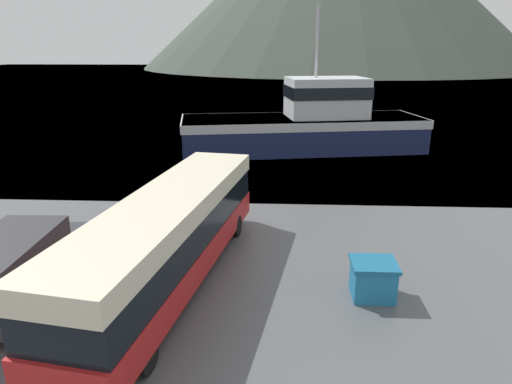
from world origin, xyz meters
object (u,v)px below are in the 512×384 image
at_px(delivery_van, 21,266).
at_px(storage_bin, 373,279).
at_px(tour_bus, 170,235).
at_px(fishing_boat, 307,124).

height_order(delivery_van, storage_bin, delivery_van).
height_order(tour_bus, storage_bin, tour_bus).
bearing_deg(fishing_boat, tour_bus, 154.89).
bearing_deg(delivery_van, storage_bin, 3.00).
bearing_deg(storage_bin, fishing_boat, 92.53).
distance_m(tour_bus, delivery_van, 4.72).
distance_m(delivery_van, storage_bin, 11.27).
bearing_deg(delivery_van, tour_bus, 17.04).
distance_m(tour_bus, fishing_boat, 22.47).
bearing_deg(fishing_boat, storage_bin, 172.33).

